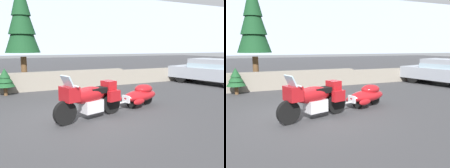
# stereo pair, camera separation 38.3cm
# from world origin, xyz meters

# --- Properties ---
(ground_plane) EXTENTS (80.00, 80.00, 0.00)m
(ground_plane) POSITION_xyz_m (0.00, 0.00, 0.00)
(ground_plane) COLOR #38383A
(stone_guard_wall) EXTENTS (24.00, 0.58, 0.89)m
(stone_guard_wall) POSITION_xyz_m (-0.95, 5.03, 0.43)
(stone_guard_wall) COLOR gray
(stone_guard_wall) RESTS_ON ground
(distant_ridgeline) EXTENTS (240.00, 80.00, 16.00)m
(distant_ridgeline) POSITION_xyz_m (0.00, 95.04, 8.00)
(distant_ridgeline) COLOR #99A8BF
(distant_ridgeline) RESTS_ON ground
(touring_motorcycle) EXTENTS (2.25, 1.14, 1.33)m
(touring_motorcycle) POSITION_xyz_m (0.21, -0.31, 0.62)
(touring_motorcycle) COLOR black
(touring_motorcycle) RESTS_ON ground
(car_shaped_trailer) EXTENTS (2.21, 1.11, 0.76)m
(car_shaped_trailer) POSITION_xyz_m (2.33, 0.34, 0.41)
(car_shaped_trailer) COLOR black
(car_shaped_trailer) RESTS_ON ground
(sedan_at_right_edge) EXTENTS (2.89, 4.81, 1.41)m
(sedan_at_right_edge) POSITION_xyz_m (8.58, 2.80, 0.77)
(sedan_at_right_edge) COLOR black
(sedan_at_right_edge) RESTS_ON ground
(pine_tree_tall) EXTENTS (1.68, 1.68, 5.44)m
(pine_tree_tall) POSITION_xyz_m (-0.94, 6.14, 3.40)
(pine_tree_tall) COLOR brown
(pine_tree_tall) RESTS_ON ground
(pine_sapling_near) EXTENTS (0.80, 0.80, 1.17)m
(pine_sapling_near) POSITION_xyz_m (-1.89, 4.40, 0.73)
(pine_sapling_near) COLOR brown
(pine_sapling_near) RESTS_ON ground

